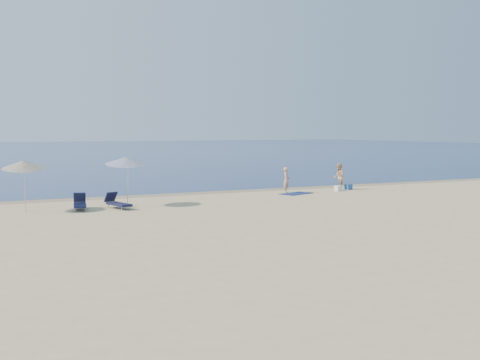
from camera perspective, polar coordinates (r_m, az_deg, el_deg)
name	(u,v)px	position (r m, az deg, el deg)	size (l,w,h in m)	color
sea	(43,150)	(114.82, -18.20, 2.68)	(240.00, 160.00, 0.01)	#0C1D4D
wet_sand_strip	(232,191)	(36.78, -0.76, -1.09)	(240.00, 1.60, 0.00)	#847254
person_left	(286,180)	(35.96, 4.42, 0.00)	(0.56, 0.37, 1.55)	tan
person_right	(339,177)	(38.27, 9.36, 0.32)	(0.81, 0.63, 1.66)	tan
beach_towel	(296,194)	(35.54, 5.33, -1.29)	(1.96, 1.09, 0.03)	#101D51
white_bag	(338,188)	(37.50, 9.31, -0.78)	(0.39, 0.33, 0.33)	silver
blue_cooler	(348,187)	(38.55, 10.24, -0.66)	(0.45, 0.32, 0.32)	#1B4A95
umbrella_near	(126,161)	(30.08, -10.77, 1.80)	(2.09, 2.11, 2.59)	silver
umbrella_far	(23,165)	(29.11, -19.86, 1.38)	(2.18, 2.21, 2.54)	silver
lounger_left	(80,204)	(29.39, -14.94, -2.20)	(0.87, 1.81, 0.77)	#161A3C
lounger_right	(118,203)	(29.35, -11.54, -2.14)	(1.01, 1.82, 0.77)	#121433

